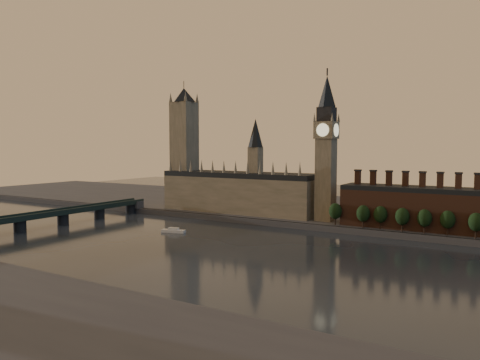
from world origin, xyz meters
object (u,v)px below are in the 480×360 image
(victoria_tower, at_px, (184,143))
(big_ben, at_px, (326,146))
(westminster_bridge, at_px, (39,218))
(river_boat, at_px, (174,231))

(victoria_tower, relative_size, big_ben, 1.01)
(westminster_bridge, xyz_separation_m, river_boat, (88.39, 37.18, -6.21))
(westminster_bridge, relative_size, river_boat, 12.04)
(victoria_tower, height_order, river_boat, victoria_tower)
(victoria_tower, bearing_deg, westminster_bridge, -106.56)
(big_ben, height_order, river_boat, big_ben)
(river_boat, bearing_deg, big_ben, 30.06)
(victoria_tower, bearing_deg, river_boat, -56.45)
(river_boat, bearing_deg, victoria_tower, 109.02)
(big_ben, relative_size, westminster_bridge, 0.54)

